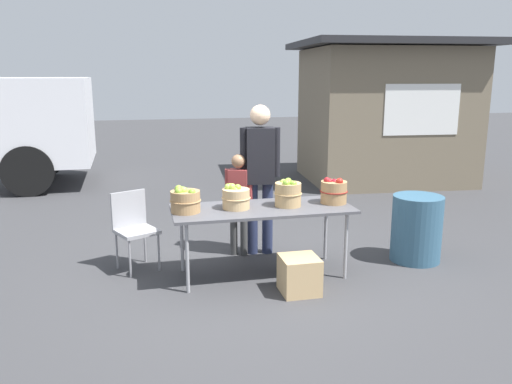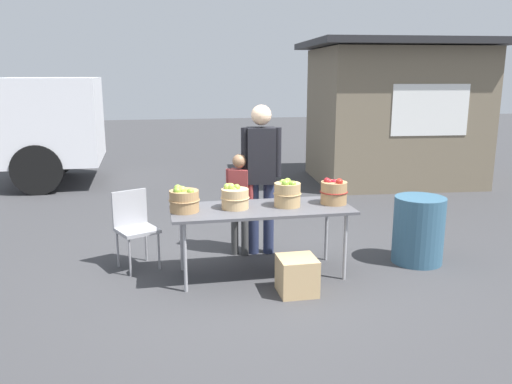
% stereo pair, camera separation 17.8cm
% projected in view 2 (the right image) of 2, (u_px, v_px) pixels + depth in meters
% --- Properties ---
extents(ground_plane, '(40.00, 40.00, 0.00)m').
position_uv_depth(ground_plane, '(261.00, 274.00, 5.63)').
color(ground_plane, '#38383A').
extents(market_table, '(1.90, 0.76, 0.75)m').
position_uv_depth(market_table, '(262.00, 212.00, 5.47)').
color(market_table, '#4C4C51').
rests_on(market_table, ground).
extents(apple_basket_green_0, '(0.32, 0.32, 0.27)m').
position_uv_depth(apple_basket_green_0, '(184.00, 200.00, 5.27)').
color(apple_basket_green_0, '#A87F51').
rests_on(apple_basket_green_0, market_table).
extents(apple_basket_green_1, '(0.30, 0.30, 0.27)m').
position_uv_depth(apple_basket_green_1, '(235.00, 197.00, 5.41)').
color(apple_basket_green_1, tan).
rests_on(apple_basket_green_1, market_table).
extents(apple_basket_green_2, '(0.30, 0.30, 0.31)m').
position_uv_depth(apple_basket_green_2, '(287.00, 193.00, 5.48)').
color(apple_basket_green_2, tan).
rests_on(apple_basket_green_2, market_table).
extents(apple_basket_red_0, '(0.30, 0.30, 0.29)m').
position_uv_depth(apple_basket_red_0, '(334.00, 192.00, 5.59)').
color(apple_basket_red_0, '#A87F51').
rests_on(apple_basket_red_0, market_table).
extents(vendor_adult, '(0.47, 0.27, 1.78)m').
position_uv_depth(vendor_adult, '(261.00, 168.00, 6.08)').
color(vendor_adult, '#262D4C').
rests_on(vendor_adult, ground).
extents(child_customer, '(0.30, 0.23, 1.22)m').
position_uv_depth(child_customer, '(240.00, 196.00, 6.09)').
color(child_customer, '#3F3F3F').
rests_on(child_customer, ground).
extents(food_kiosk, '(3.72, 3.17, 2.74)m').
position_uv_depth(food_kiosk, '(394.00, 112.00, 10.27)').
color(food_kiosk, '#726651').
rests_on(food_kiosk, ground).
extents(folding_chair, '(0.53, 0.53, 0.86)m').
position_uv_depth(folding_chair, '(134.00, 223.00, 5.76)').
color(folding_chair, '#99999E').
rests_on(folding_chair, ground).
extents(trash_barrel, '(0.57, 0.57, 0.77)m').
position_uv_depth(trash_barrel, '(418.00, 230.00, 5.92)').
color(trash_barrel, '#335972').
rests_on(trash_barrel, ground).
extents(produce_crate, '(0.37, 0.37, 0.37)m').
position_uv_depth(produce_crate, '(297.00, 275.00, 5.12)').
color(produce_crate, tan).
rests_on(produce_crate, ground).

